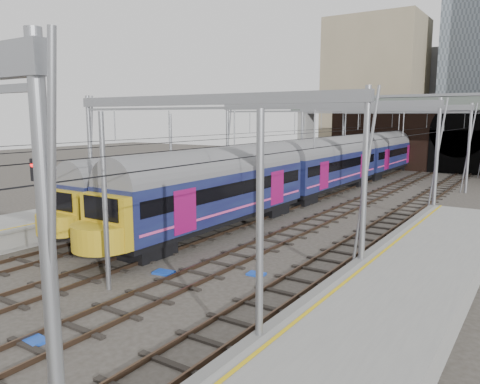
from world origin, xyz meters
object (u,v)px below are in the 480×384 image
Objects in this scene: train_second at (280,166)px; signal_near_centre at (51,225)px; signal_near_left at (40,204)px; train_main at (362,158)px.

train_second is 9.26× the size of signal_near_centre.
signal_near_centre is at bearing -52.19° from signal_near_left.
signal_near_centre is at bearing -86.79° from train_main.
signal_near_left is 1.03× the size of signal_near_centre.
train_main is at bearing 117.59° from signal_near_centre.
signal_near_centre is (6.13, -27.68, 0.73)m from train_second.
train_main is at bearing 64.60° from signal_near_left.
train_second is 8.99× the size of signal_near_left.
train_main is 11.09m from train_second.
signal_near_centre is at bearing -77.51° from train_second.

